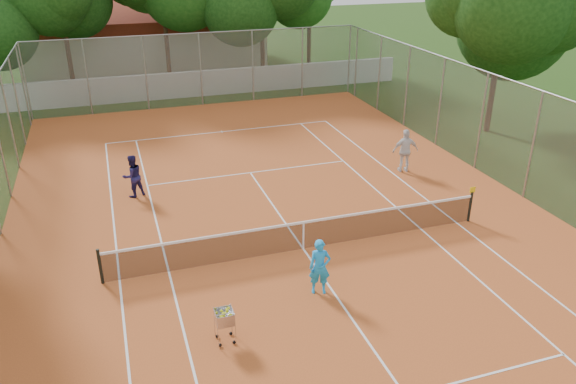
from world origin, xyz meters
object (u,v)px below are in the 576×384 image
object	(u,v)px
tennis_net	(303,235)
ball_hopper	(225,325)
player_far_left	(133,176)
player_near	(320,267)
player_far_right	(405,151)
clubhouse	(144,35)

from	to	relation	value
tennis_net	ball_hopper	xyz separation A→B (m)	(-3.21, -3.48, -0.02)
tennis_net	player_far_left	world-z (taller)	player_far_left
player_far_left	ball_hopper	distance (m)	9.19
player_near	player_far_right	xyz separation A→B (m)	(6.38, 6.90, 0.10)
player_near	player_far_left	world-z (taller)	player_far_left
player_near	tennis_net	bearing A→B (deg)	97.20
clubhouse	player_near	world-z (taller)	clubhouse
player_far_left	player_far_right	distance (m)	10.70
clubhouse	player_far_right	xyz separation A→B (m)	(8.02, -24.39, -1.29)
player_far_right	ball_hopper	world-z (taller)	player_far_right
player_far_right	player_near	bearing A→B (deg)	58.56
player_far_right	tennis_net	bearing A→B (deg)	48.78
player_far_right	player_far_left	bearing A→B (deg)	6.05
tennis_net	player_near	size ratio (longest dim) A/B	7.53
ball_hopper	player_far_left	bearing A→B (deg)	108.71
tennis_net	ball_hopper	bearing A→B (deg)	-132.75
player_far_left	ball_hopper	world-z (taller)	player_far_left
tennis_net	clubhouse	size ratio (longest dim) A/B	0.72
clubhouse	ball_hopper	xyz separation A→B (m)	(-1.21, -32.48, -1.71)
player_far_left	player_far_right	size ratio (longest dim) A/B	0.90
clubhouse	ball_hopper	world-z (taller)	clubhouse
clubhouse	player_near	distance (m)	31.36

